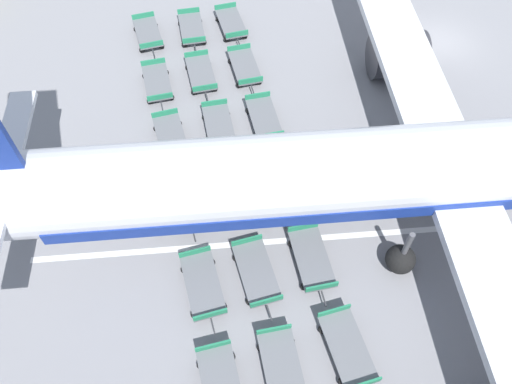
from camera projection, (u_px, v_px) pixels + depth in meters
The scene contains 20 objects.
ground_plane at pixel (440, 42), 31.37m from camera, with size 500.00×500.00×0.00m, color gray.
airplane at pixel (482, 165), 21.20m from camera, with size 38.27×45.86×13.37m.
baggage_dolly_row_near_col_a at pixel (148, 34), 31.10m from camera, with size 3.85×2.03×0.92m.
baggage_dolly_row_near_col_b at pixel (157, 83), 28.51m from camera, with size 3.85×1.89×0.92m.
baggage_dolly_row_near_col_c at pixel (171, 137), 26.12m from camera, with size 3.85×2.02×0.92m.
baggage_dolly_row_near_col_d at pixel (185, 202), 23.71m from camera, with size 3.85×2.02×0.92m.
baggage_dolly_row_near_col_e at pixel (203, 285), 21.24m from camera, with size 3.85×1.98×0.92m.
baggage_dolly_row_mid_a_col_a at pixel (192, 29), 31.37m from camera, with size 3.83×1.78×0.92m.
baggage_dolly_row_mid_a_col_b at pixel (201, 74), 28.94m from camera, with size 3.85×1.87×0.92m.
baggage_dolly_row_mid_a_col_c at pixel (219, 126), 26.55m from camera, with size 3.84×1.80×0.92m.
baggage_dolly_row_mid_a_col_d at pixel (237, 189), 24.17m from camera, with size 3.85×1.87×0.92m.
baggage_dolly_row_mid_a_col_e at pixel (256, 273), 21.57m from camera, with size 3.85×2.00×0.92m.
baggage_dolly_row_mid_a_col_f at pixel (282, 369), 19.20m from camera, with size 3.84×1.79×0.92m.
baggage_dolly_row_mid_b_col_a at pixel (231, 24), 31.68m from camera, with size 3.85×1.96×0.92m.
baggage_dolly_row_mid_b_col_b at pixel (245, 67), 29.28m from camera, with size 3.85×1.89×0.92m.
baggage_dolly_row_mid_b_col_c at pixel (264, 119), 26.88m from camera, with size 3.84×1.85×0.92m.
baggage_dolly_row_mid_b_col_d at pixel (284, 179), 24.50m from camera, with size 3.85×1.93×0.92m.
baggage_dolly_row_mid_b_col_e at pixel (312, 259), 21.96m from camera, with size 3.84×1.82×0.92m.
baggage_dolly_row_mid_b_col_f at pixel (347, 348), 19.67m from camera, with size 3.85×1.99×0.92m.
stand_guidance_stripe at pixel (253, 243), 22.96m from camera, with size 0.36×20.18×0.01m.
Camera 1 is at (24.74, -13.89, 20.08)m, focal length 35.00 mm.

